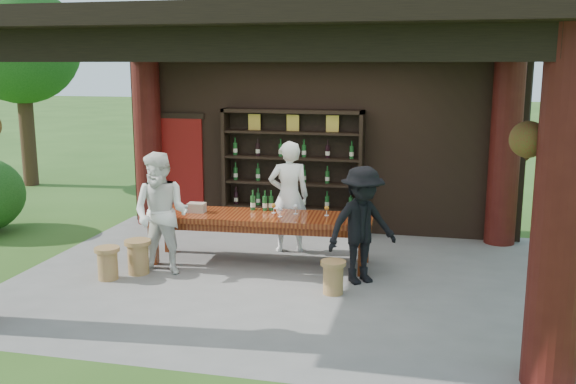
% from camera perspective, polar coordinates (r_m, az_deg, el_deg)
% --- Properties ---
extents(ground, '(90.00, 90.00, 0.00)m').
position_cam_1_polar(ground, '(9.11, -0.57, -7.59)').
color(ground, '#2D5119').
rests_on(ground, ground).
extents(pavilion, '(7.50, 6.00, 3.60)m').
position_cam_1_polar(pavilion, '(9.08, -0.04, 6.12)').
color(pavilion, slate).
rests_on(pavilion, ground).
extents(wine_shelf, '(2.48, 0.38, 2.18)m').
position_cam_1_polar(wine_shelf, '(11.25, 0.38, 1.83)').
color(wine_shelf, black).
rests_on(wine_shelf, ground).
extents(tasting_table, '(3.39, 1.03, 0.75)m').
position_cam_1_polar(tasting_table, '(9.59, -2.53, -2.70)').
color(tasting_table, '#521A0B').
rests_on(tasting_table, ground).
extents(stool_near_left, '(0.38, 0.38, 0.50)m').
position_cam_1_polar(stool_near_left, '(9.44, -13.18, -5.55)').
color(stool_near_left, olive).
rests_on(stool_near_left, ground).
extents(stool_near_right, '(0.34, 0.34, 0.44)m').
position_cam_1_polar(stool_near_right, '(8.45, 4.04, -7.49)').
color(stool_near_right, olive).
rests_on(stool_near_right, ground).
extents(stool_far_left, '(0.35, 0.35, 0.46)m').
position_cam_1_polar(stool_far_left, '(9.31, -15.74, -6.04)').
color(stool_far_left, olive).
rests_on(stool_far_left, ground).
extents(host, '(0.75, 0.62, 1.78)m').
position_cam_1_polar(host, '(10.15, 0.07, -0.41)').
color(host, white).
rests_on(host, ground).
extents(guest_woman, '(0.88, 0.70, 1.75)m').
position_cam_1_polar(guest_woman, '(9.24, -11.20, -1.91)').
color(guest_woman, white).
rests_on(guest_woman, ground).
extents(guest_man, '(1.19, 1.12, 1.62)m').
position_cam_1_polar(guest_man, '(8.75, 6.59, -2.96)').
color(guest_man, black).
rests_on(guest_man, ground).
extents(table_bottles, '(0.36, 0.11, 0.31)m').
position_cam_1_polar(table_bottles, '(9.81, -2.25, -0.74)').
color(table_bottles, '#194C1E').
rests_on(table_bottles, tasting_table).
extents(table_glasses, '(0.87, 0.30, 0.15)m').
position_cam_1_polar(table_glasses, '(9.52, 0.53, -1.60)').
color(table_glasses, silver).
rests_on(table_glasses, tasting_table).
extents(napkin_basket, '(0.27, 0.19, 0.14)m').
position_cam_1_polar(napkin_basket, '(9.80, -8.12, -1.37)').
color(napkin_basket, '#BF6672').
rests_on(napkin_basket, tasting_table).
extents(shrubs, '(13.64, 7.68, 1.36)m').
position_cam_1_polar(shrubs, '(9.41, 10.85, -3.59)').
color(shrubs, '#194C14').
rests_on(shrubs, ground).
extents(trees, '(20.39, 11.33, 4.80)m').
position_cam_1_polar(trees, '(10.56, 21.93, 12.77)').
color(trees, '#3F2819').
rests_on(trees, ground).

